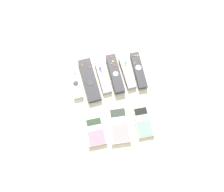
% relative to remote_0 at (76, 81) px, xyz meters
% --- Properties ---
extents(ground_plane, '(3.00, 3.00, 0.00)m').
position_rel_remote_0_xyz_m(ground_plane, '(0.15, -0.14, -0.01)').
color(ground_plane, beige).
extents(remote_0, '(0.05, 0.17, 0.02)m').
position_rel_remote_0_xyz_m(remote_0, '(0.00, 0.00, 0.00)').
color(remote_0, white).
rests_on(remote_0, ground_plane).
extents(remote_1, '(0.07, 0.22, 0.02)m').
position_rel_remote_0_xyz_m(remote_1, '(0.07, -0.01, 0.00)').
color(remote_1, '#333338').
rests_on(remote_1, ground_plane).
extents(remote_2, '(0.05, 0.17, 0.02)m').
position_rel_remote_0_xyz_m(remote_2, '(0.13, -0.01, -0.00)').
color(remote_2, gray).
rests_on(remote_2, ground_plane).
extents(remote_3, '(0.05, 0.20, 0.03)m').
position_rel_remote_0_xyz_m(remote_3, '(0.19, -0.00, 0.01)').
color(remote_3, '#333338').
rests_on(remote_3, ground_plane).
extents(remote_4, '(0.05, 0.17, 0.02)m').
position_rel_remote_0_xyz_m(remote_4, '(0.25, -0.01, 0.00)').
color(remote_4, gray).
rests_on(remote_4, ground_plane).
extents(remote_5, '(0.04, 0.19, 0.02)m').
position_rel_remote_0_xyz_m(remote_5, '(0.30, -0.01, 0.00)').
color(remote_5, '#333338').
rests_on(remote_5, ground_plane).
extents(calculator_0, '(0.08, 0.12, 0.02)m').
position_rel_remote_0_xyz_m(calculator_0, '(0.05, -0.25, -0.00)').
color(calculator_0, beige).
rests_on(calculator_0, ground_plane).
extents(calculator_1, '(0.09, 0.16, 0.02)m').
position_rel_remote_0_xyz_m(calculator_1, '(0.16, -0.25, -0.00)').
color(calculator_1, silver).
rests_on(calculator_1, ground_plane).
extents(calculator_2, '(0.07, 0.14, 0.01)m').
position_rel_remote_0_xyz_m(calculator_2, '(0.26, -0.25, -0.00)').
color(calculator_2, beige).
rests_on(calculator_2, ground_plane).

